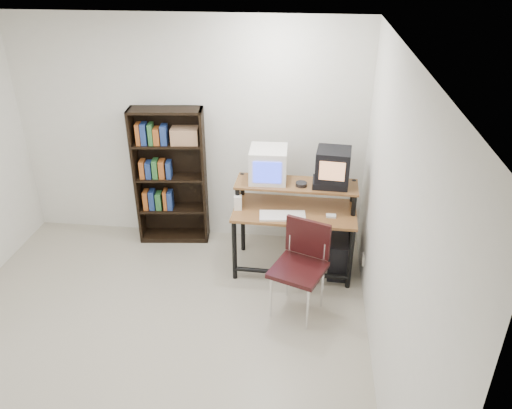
# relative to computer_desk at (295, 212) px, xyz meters

# --- Properties ---
(floor) EXTENTS (4.00, 4.00, 0.01)m
(floor) POSITION_rel_computer_desk_xyz_m (-1.25, -1.38, -0.70)
(floor) COLOR #B5AC96
(floor) RESTS_ON ground
(ceiling) EXTENTS (4.00, 4.00, 0.01)m
(ceiling) POSITION_rel_computer_desk_xyz_m (-1.25, -1.38, 1.90)
(ceiling) COLOR white
(ceiling) RESTS_ON back_wall
(back_wall) EXTENTS (4.00, 0.01, 2.60)m
(back_wall) POSITION_rel_computer_desk_xyz_m (-1.25, 0.62, 0.60)
(back_wall) COLOR silver
(back_wall) RESTS_ON floor
(right_wall) EXTENTS (0.01, 4.00, 2.60)m
(right_wall) POSITION_rel_computer_desk_xyz_m (0.75, -1.38, 0.60)
(right_wall) COLOR silver
(right_wall) RESTS_ON floor
(computer_desk) EXTENTS (1.30, 0.68, 0.98)m
(computer_desk) POSITION_rel_computer_desk_xyz_m (0.00, 0.00, 0.00)
(computer_desk) COLOR brown
(computer_desk) RESTS_ON floor
(crt_monitor) EXTENTS (0.40, 0.41, 0.37)m
(crt_monitor) POSITION_rel_computer_desk_xyz_m (-0.30, 0.16, 0.46)
(crt_monitor) COLOR white
(crt_monitor) RESTS_ON computer_desk
(vcr) EXTENTS (0.37, 0.27, 0.08)m
(vcr) POSITION_rel_computer_desk_xyz_m (0.35, 0.08, 0.31)
(vcr) COLOR black
(vcr) RESTS_ON computer_desk
(crt_tv) EXTENTS (0.37, 0.37, 0.32)m
(crt_tv) POSITION_rel_computer_desk_xyz_m (0.37, 0.11, 0.51)
(crt_tv) COLOR black
(crt_tv) RESTS_ON vcr
(cd_spindle) EXTENTS (0.13, 0.13, 0.05)m
(cd_spindle) POSITION_rel_computer_desk_xyz_m (0.05, 0.05, 0.30)
(cd_spindle) COLOR #26262B
(cd_spindle) RESTS_ON computer_desk
(keyboard) EXTENTS (0.49, 0.25, 0.03)m
(keyboard) POSITION_rel_computer_desk_xyz_m (-0.12, -0.19, 0.04)
(keyboard) COLOR white
(keyboard) RESTS_ON computer_desk
(mousepad) EXTENTS (0.25, 0.21, 0.01)m
(mousepad) POSITION_rel_computer_desk_xyz_m (0.36, -0.14, 0.03)
(mousepad) COLOR black
(mousepad) RESTS_ON computer_desk
(mouse) EXTENTS (0.10, 0.06, 0.03)m
(mouse) POSITION_rel_computer_desk_xyz_m (0.38, -0.14, 0.05)
(mouse) COLOR white
(mouse) RESTS_ON mousepad
(desk_speaker) EXTENTS (0.09, 0.09, 0.17)m
(desk_speaker) POSITION_rel_computer_desk_xyz_m (-0.60, -0.08, 0.11)
(desk_speaker) COLOR white
(desk_speaker) RESTS_ON computer_desk
(pc_tower) EXTENTS (0.23, 0.46, 0.42)m
(pc_tower) POSITION_rel_computer_desk_xyz_m (0.49, -0.03, -0.49)
(pc_tower) COLOR black
(pc_tower) RESTS_ON floor
(school_chair) EXTENTS (0.60, 0.60, 0.93)m
(school_chair) POSITION_rel_computer_desk_xyz_m (0.10, -0.70, -0.12)
(school_chair) COLOR black
(school_chair) RESTS_ON floor
(bookshelf) EXTENTS (0.84, 0.36, 1.63)m
(bookshelf) POSITION_rel_computer_desk_xyz_m (-1.46, 0.48, 0.15)
(bookshelf) COLOR black
(bookshelf) RESTS_ON floor
(wall_outlet) EXTENTS (0.02, 0.08, 0.12)m
(wall_outlet) POSITION_rel_computer_desk_xyz_m (0.74, -0.23, -0.40)
(wall_outlet) COLOR beige
(wall_outlet) RESTS_ON right_wall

